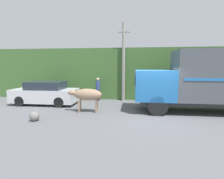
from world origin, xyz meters
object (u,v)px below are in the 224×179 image
object	(u,v)px
pedestrian_on_hill	(98,88)
brown_cow	(87,95)
utility_pole	(124,61)
roadside_rock	(34,116)
cargo_truck	(206,79)
parked_suv	(45,93)

from	to	relation	value
pedestrian_on_hill	brown_cow	bearing A→B (deg)	108.29
pedestrian_on_hill	utility_pole	xyz separation A→B (m)	(1.89, 0.23, 1.99)
brown_cow	pedestrian_on_hill	xyz separation A→B (m)	(-0.06, 3.32, -0.02)
pedestrian_on_hill	roadside_rock	size ratio (longest dim) A/B	3.76
cargo_truck	utility_pole	bearing A→B (deg)	149.63
cargo_truck	pedestrian_on_hill	xyz separation A→B (m)	(-6.61, 2.57, -0.88)
brown_cow	roadside_rock	bearing A→B (deg)	-138.96
pedestrian_on_hill	cargo_truck	bearing A→B (deg)	175.94
utility_pole	roadside_rock	xyz separation A→B (m)	(-3.90, -5.42, -2.73)
cargo_truck	pedestrian_on_hill	size ratio (longest dim) A/B	4.16
parked_suv	cargo_truck	bearing A→B (deg)	-8.06
pedestrian_on_hill	utility_pole	size ratio (longest dim) A/B	0.30
cargo_truck	utility_pole	world-z (taller)	utility_pole
parked_suv	pedestrian_on_hill	world-z (taller)	pedestrian_on_hill
brown_cow	utility_pole	size ratio (longest dim) A/B	0.34
cargo_truck	pedestrian_on_hill	distance (m)	7.14
brown_cow	pedestrian_on_hill	size ratio (longest dim) A/B	1.14
brown_cow	parked_suv	xyz separation A→B (m)	(-3.35, 1.64, -0.23)
cargo_truck	brown_cow	distance (m)	6.64
parked_suv	utility_pole	world-z (taller)	utility_pole
cargo_truck	utility_pole	size ratio (longest dim) A/B	1.26
cargo_truck	roadside_rock	size ratio (longest dim) A/B	15.64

